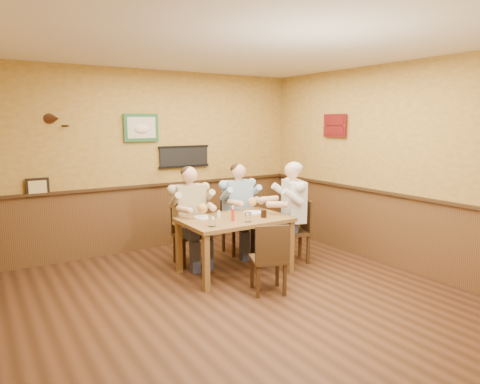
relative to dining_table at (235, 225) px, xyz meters
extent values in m
plane|color=#351D0F|center=(-0.45, -0.80, -0.66)|extent=(5.00, 5.00, 0.00)
cube|color=silver|center=(-0.45, -0.80, 2.14)|extent=(5.00, 5.00, 0.02)
cube|color=gold|center=(-0.45, 1.70, 0.74)|extent=(5.00, 0.02, 2.80)
cube|color=gold|center=(-0.45, -3.30, 0.74)|extent=(5.00, 0.02, 2.80)
cube|color=gold|center=(2.05, -0.80, 0.74)|extent=(0.02, 5.00, 2.80)
cube|color=brown|center=(-0.45, 1.68, -0.16)|extent=(5.00, 0.02, 1.00)
cube|color=brown|center=(2.03, -0.80, -0.16)|extent=(0.02, 5.00, 1.00)
cube|color=black|center=(0.05, 1.66, 0.79)|extent=(0.88, 0.03, 0.34)
cube|color=#1D552B|center=(-0.65, 1.66, 1.26)|extent=(0.54, 0.03, 0.42)
cube|color=black|center=(-2.15, 1.66, 0.46)|extent=(0.30, 0.03, 0.26)
cube|color=maroon|center=(2.01, 0.25, 1.29)|extent=(0.03, 0.48, 0.36)
cube|color=brown|center=(0.00, 0.00, 0.07)|extent=(1.40, 0.90, 0.05)
cube|color=brown|center=(-0.64, -0.39, -0.31)|extent=(0.07, 0.07, 0.70)
cube|color=brown|center=(0.64, -0.39, -0.31)|extent=(0.07, 0.07, 0.70)
cube|color=brown|center=(-0.64, 0.39, -0.31)|extent=(0.07, 0.07, 0.70)
cube|color=brown|center=(0.64, 0.39, -0.31)|extent=(0.07, 0.07, 0.70)
cylinder|color=white|center=(-0.48, -0.25, 0.16)|extent=(0.11, 0.11, 0.14)
cylinder|color=white|center=(0.02, -0.29, 0.16)|extent=(0.10, 0.10, 0.13)
cylinder|color=black|center=(0.34, -0.18, 0.14)|extent=(0.09, 0.09, 0.10)
cylinder|color=red|center=(-0.11, -0.13, 0.18)|extent=(0.05, 0.05, 0.18)
cylinder|color=white|center=(-0.18, 0.11, 0.14)|extent=(0.04, 0.04, 0.10)
cylinder|color=black|center=(0.01, 0.06, 0.14)|extent=(0.04, 0.04, 0.09)
cylinder|color=white|center=(-0.35, 0.21, 0.10)|extent=(0.34, 0.34, 0.02)
cylinder|color=silver|center=(0.38, 0.12, 0.10)|extent=(0.27, 0.27, 0.02)
camera|label=1|loc=(-2.89, -4.71, 1.34)|focal=32.00mm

